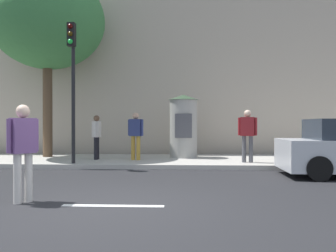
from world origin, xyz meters
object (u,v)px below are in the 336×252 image
Objects in this scene: poster_column at (183,126)px; pedestrian_in_light_jacket at (22,144)px; street_tree at (47,21)px; pedestrian_in_dark_shirt at (136,132)px; traffic_light at (72,70)px; pedestrian_with_bag at (247,131)px; pedestrian_with_backpack at (97,133)px.

pedestrian_in_light_jacket is (-2.92, -7.46, -0.30)m from poster_column.
street_tree is 4.28× the size of pedestrian_in_dark_shirt.
traffic_light is 3.78m from street_tree.
traffic_light reaches higher than pedestrian_in_light_jacket.
pedestrian_with_bag is (5.06, 5.69, 0.12)m from pedestrian_in_light_jacket.
street_tree is 5.00m from pedestrian_with_backpack.
pedestrian_in_dark_shirt is (1.22, 6.38, 0.09)m from pedestrian_in_light_jacket.
traffic_light is 1.87× the size of poster_column.
poster_column reaches higher than pedestrian_in_light_jacket.
poster_column is at bearing 140.47° from pedestrian_with_bag.
pedestrian_with_backpack is (0.44, 1.45, -2.09)m from traffic_light.
pedestrian_in_light_jacket is 1.02× the size of pedestrian_with_bag.
pedestrian_in_dark_shirt is (-1.70, -1.08, -0.22)m from poster_column.
pedestrian_in_dark_shirt reaches higher than pedestrian_with_backpack.
poster_column is 2.03m from pedestrian_in_dark_shirt.
pedestrian_with_bag is at bearing -13.48° from street_tree.
pedestrian_with_backpack is (-0.23, 6.49, 0.02)m from pedestrian_in_light_jacket.
pedestrian_with_bag is (3.84, -0.69, 0.03)m from pedestrian_in_dark_shirt.
pedestrian_in_light_jacket is 6.50m from pedestrian_with_backpack.
poster_column is 3.31m from pedestrian_with_backpack.
pedestrian_in_dark_shirt is (3.64, -1.11, -4.32)m from street_tree.
traffic_light is 0.62× the size of street_tree.
pedestrian_with_backpack is at bearing 171.39° from pedestrian_with_bag.
pedestrian_with_bag is (5.29, -0.80, 0.10)m from pedestrian_with_backpack.
pedestrian_in_dark_shirt is 1.06× the size of pedestrian_with_backpack.
pedestrian_in_light_jacket is at bearing -111.38° from poster_column.
street_tree is at bearing 125.70° from traffic_light.
pedestrian_in_dark_shirt reaches higher than pedestrian_in_light_jacket.
street_tree reaches higher than poster_column.
street_tree is 9.01m from pedestrian_in_light_jacket.
pedestrian_in_light_jacket is (0.66, -5.05, -2.11)m from traffic_light.
pedestrian_in_dark_shirt is at bearing 79.14° from pedestrian_in_light_jacket.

